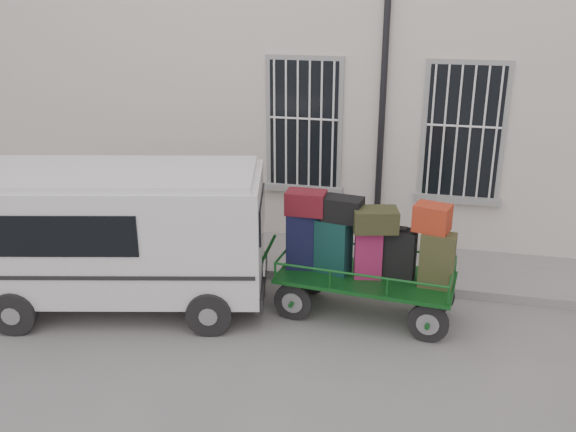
# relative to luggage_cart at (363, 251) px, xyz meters

# --- Properties ---
(ground) EXTENTS (80.00, 80.00, 0.00)m
(ground) POSITION_rel_luggage_cart_xyz_m (-0.97, -0.51, -1.02)
(ground) COLOR #62625D
(ground) RESTS_ON ground
(building) EXTENTS (24.00, 5.15, 6.00)m
(building) POSITION_rel_luggage_cart_xyz_m (-0.97, 4.99, 1.98)
(building) COLOR beige
(building) RESTS_ON ground
(sidewalk) EXTENTS (24.00, 1.70, 0.15)m
(sidewalk) POSITION_rel_luggage_cart_xyz_m (-0.97, 1.69, -0.94)
(sidewalk) COLOR gray
(sidewalk) RESTS_ON ground
(luggage_cart) EXTENTS (2.97, 1.36, 1.82)m
(luggage_cart) POSITION_rel_luggage_cart_xyz_m (0.00, 0.00, 0.00)
(luggage_cart) COLOR black
(luggage_cart) RESTS_ON ground
(van) EXTENTS (4.46, 2.62, 2.11)m
(van) POSITION_rel_luggage_cart_xyz_m (-3.48, -0.47, 0.19)
(van) COLOR silver
(van) RESTS_ON ground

